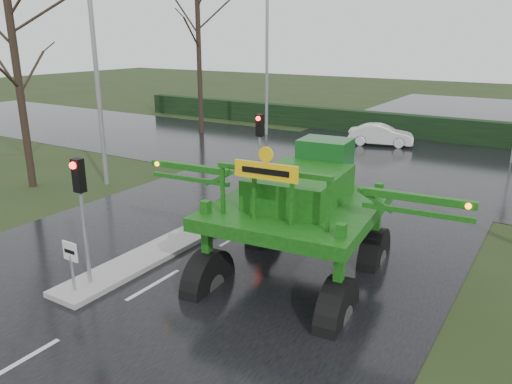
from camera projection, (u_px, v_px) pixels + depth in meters
The scene contains 14 objects.
ground at pixel (154, 285), 13.35m from camera, with size 140.00×140.00×0.00m, color black.
road_main at pixel (316, 191), 21.43m from camera, with size 14.00×80.00×0.02m, color black.
road_cross at pixel (365, 163), 26.27m from camera, with size 80.00×12.00×0.02m, color black.
median_island at pixel (188, 236), 16.41m from camera, with size 1.20×10.00×0.16m, color gray.
hedge_row at pixel (410, 126), 32.51m from camera, with size 44.00×0.90×1.50m, color black.
keep_left_sign at pixel (71, 258), 12.48m from camera, with size 0.50×0.07×1.35m.
traffic_signal_near at pixel (81, 195), 12.42m from camera, with size 0.26×0.33×3.52m.
traffic_signal_mid at pixel (260, 138), 19.29m from camera, with size 0.26×0.33×3.52m.
street_light_left_near at pixel (99, 46), 20.57m from camera, with size 3.85×0.30×10.00m.
street_light_left_far at pixel (271, 42), 31.88m from camera, with size 3.85×0.30×10.00m.
tree_left_near at pixel (14, 50), 20.42m from camera, with size 6.30×6.30×10.85m.
tree_left_far at pixel (198, 23), 32.10m from camera, with size 7.70×7.70×13.26m.
crop_sprayer at pixel (210, 199), 12.85m from camera, with size 8.91×5.93×4.99m.
white_sedan at pixel (380, 145), 30.41m from camera, with size 1.34×3.84×1.26m, color silver.
Camera 1 is at (8.70, -8.69, 6.38)m, focal length 35.00 mm.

